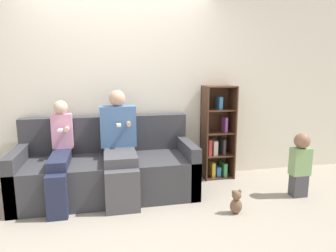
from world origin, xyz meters
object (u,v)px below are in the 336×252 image
at_px(child_seated, 60,155).
at_px(toddler_standing, 300,163).
at_px(bookshelf, 217,137).
at_px(teddy_bear, 236,202).
at_px(couch, 108,169).
at_px(adult_seated, 119,144).

xyz_separation_m(child_seated, toddler_standing, (2.79, -0.40, -0.16)).
xyz_separation_m(bookshelf, teddy_bear, (-0.20, -1.13, -0.45)).
bearing_deg(child_seated, couch, 17.31).
height_order(couch, toddler_standing, couch).
bearing_deg(couch, bookshelf, 11.32).
xyz_separation_m(couch, bookshelf, (1.53, 0.31, 0.27)).
xyz_separation_m(child_seated, teddy_bear, (1.85, -0.66, -0.45)).
bearing_deg(child_seated, teddy_bear, -19.69).
xyz_separation_m(couch, child_seated, (-0.52, -0.16, 0.27)).
bearing_deg(adult_seated, bookshelf, 17.10).
relative_size(adult_seated, child_seated, 1.10).
xyz_separation_m(couch, teddy_bear, (1.33, -0.83, -0.19)).
relative_size(couch, toddler_standing, 2.68).
bearing_deg(teddy_bear, bookshelf, 79.82).
height_order(toddler_standing, bookshelf, bookshelf).
bearing_deg(couch, toddler_standing, -13.90).
bearing_deg(bookshelf, toddler_standing, -49.92).
distance_m(couch, toddler_standing, 2.33).
xyz_separation_m(adult_seated, toddler_standing, (2.12, -0.44, -0.24)).
relative_size(adult_seated, teddy_bear, 4.77).
relative_size(toddler_standing, teddy_bear, 2.93).
bearing_deg(child_seated, adult_seated, 3.70).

